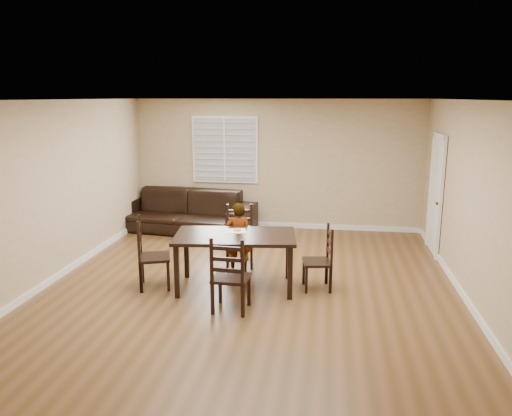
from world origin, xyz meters
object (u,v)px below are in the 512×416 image
Objects in this scene: dining_table at (235,240)px; chair_left at (145,256)px; sofa at (184,211)px; child at (238,238)px; chair_right at (325,261)px; chair_near at (240,237)px; donut at (237,229)px; chair_far at (229,280)px.

dining_table is 1.33m from chair_left.
child is at bearing -48.26° from sofa.
chair_left is 0.36× the size of sofa.
chair_right is 4.07m from sofa.
chair_near is at bearing -132.36° from chair_right.
child is 2.84m from sofa.
chair_right is at bearing 0.23° from dining_table.
child reaches higher than chair_left.
dining_table is 16.85× the size of donut.
chair_left is at bearing 17.96° from child.
chair_near is 1.07× the size of chair_right.
donut is 0.04× the size of sofa.
dining_table is 1.33m from chair_right.
chair_far reaches higher than sofa.
donut is (-1.29, 0.04, 0.41)m from chair_right.
chair_far is (0.22, -1.98, 0.01)m from chair_near.
child is (-0.07, 0.62, -0.15)m from dining_table.
chair_near is 1.71m from chair_left.
child reaches higher than chair_right.
chair_left is at bearing -24.69° from chair_far.
dining_table is at bearing -81.62° from chair_far.
child is at bearing -81.08° from chair_far.
child is (1.22, 0.80, 0.09)m from chair_left.
donut is at bearing -100.99° from chair_right.
chair_far is at bearing -91.32° from dining_table.
chair_far is at bearing -85.46° from donut.
chair_left reaches higher than chair_near.
chair_far reaches higher than chair_right.
donut is at bearing 84.39° from child.
chair_near is 0.97m from donut.
dining_table is at bearing 81.53° from child.
chair_left is 1.39m from donut.
chair_right reaches higher than donut.
child is (0.06, -0.46, 0.12)m from chair_near.
sofa is at bearing -12.21° from chair_left.
dining_table is 1.94× the size of chair_right.
child reaches higher than dining_table.
chair_far is 1.53m from child.
donut is at bearing -51.40° from sofa.
child reaches higher than donut.
chair_near is 1.70m from chair_right.
child reaches higher than chair_far.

